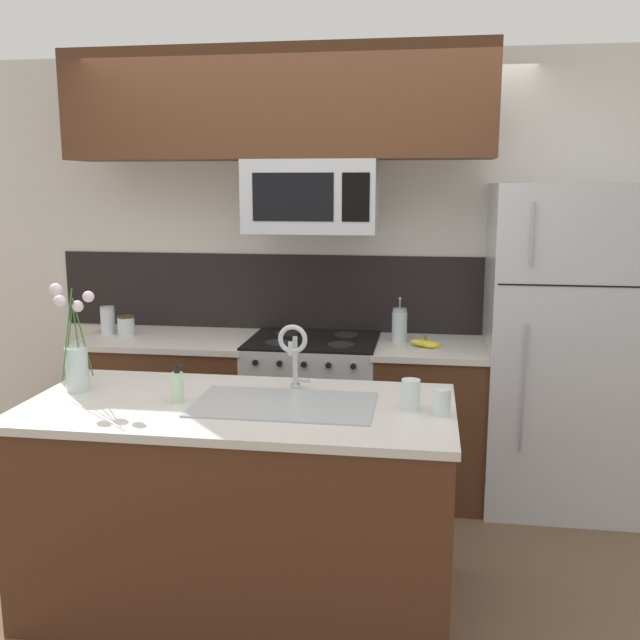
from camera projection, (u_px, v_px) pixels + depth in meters
ground_plane at (284, 560)px, 3.51m from camera, size 10.00×10.00×0.00m
rear_partition at (370, 269)px, 4.47m from camera, size 5.20×0.10×2.60m
splash_band at (321, 293)px, 4.48m from camera, size 3.41×0.01×0.48m
back_counter_left at (173, 408)px, 4.43m from camera, size 1.05×0.65×0.91m
back_counter_right at (429, 420)px, 4.20m from camera, size 0.65×0.65×0.91m
stove_range at (313, 414)px, 4.30m from camera, size 0.76×0.64×0.93m
microwave at (312, 197)px, 4.04m from camera, size 0.74×0.40×0.41m
upper_cabinet_band at (276, 104)px, 3.94m from camera, size 2.40×0.34×0.60m
refrigerator at (564, 348)px, 4.02m from camera, size 0.86×0.74×1.83m
storage_jar_tall at (108, 320)px, 4.41m from camera, size 0.09×0.09×0.17m
storage_jar_medium at (126, 326)px, 4.37m from camera, size 0.10×0.10×0.12m
banana_bunch at (425, 343)px, 4.05m from camera, size 0.19×0.13×0.08m
french_press at (399, 325)px, 4.18m from camera, size 0.09×0.09×0.27m
island_counter at (241, 503)px, 3.10m from camera, size 1.82×0.87×0.91m
kitchen_sink at (284, 421)px, 3.00m from camera, size 0.76×0.44×0.16m
sink_faucet at (293, 348)px, 3.16m from camera, size 0.14×0.14×0.31m
dish_soap_bottle at (178, 387)px, 3.02m from camera, size 0.06×0.05×0.16m
drinking_glass at (411, 395)px, 2.92m from camera, size 0.08×0.08×0.13m
spare_glass at (442, 402)px, 2.85m from camera, size 0.07×0.07×0.11m
flower_vase at (76, 358)px, 3.17m from camera, size 0.18×0.16×0.50m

